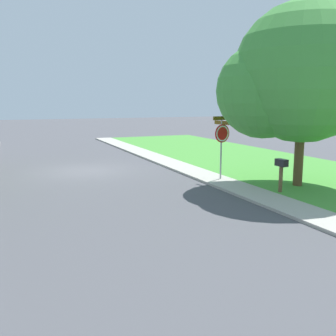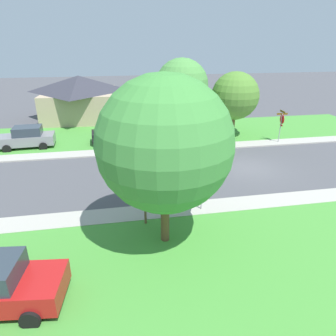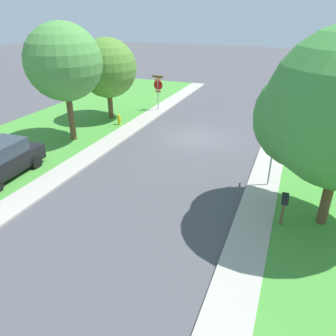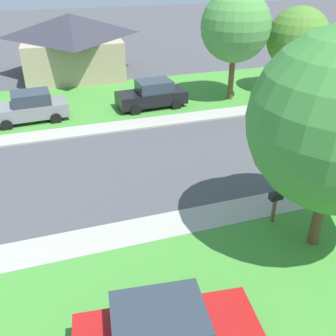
# 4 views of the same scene
# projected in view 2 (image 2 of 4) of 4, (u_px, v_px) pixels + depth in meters

# --- Properties ---
(ground_plane) EXTENTS (120.00, 120.00, 0.00)m
(ground_plane) POSITION_uv_depth(u_px,v_px,m) (248.00, 168.00, 20.88)
(ground_plane) COLOR #4C4C51
(sidewalk_east) EXTENTS (1.40, 56.00, 0.10)m
(sidewalk_east) POSITION_uv_depth(u_px,v_px,m) (75.00, 154.00, 23.16)
(sidewalk_east) COLOR #ADA89E
(sidewalk_east) RESTS_ON ground
(lawn_east) EXTENTS (8.00, 56.00, 0.08)m
(lawn_east) POSITION_uv_depth(u_px,v_px,m) (80.00, 137.00, 27.43)
(lawn_east) COLOR #479338
(lawn_east) RESTS_ON ground
(sidewalk_west) EXTENTS (1.40, 56.00, 0.10)m
(sidewalk_west) POSITION_uv_depth(u_px,v_px,m) (55.00, 221.00, 14.64)
(sidewalk_west) COLOR #ADA89E
(sidewalk_west) RESTS_ON ground
(lawn_west) EXTENTS (8.00, 56.00, 0.08)m
(lawn_west) POSITION_uv_depth(u_px,v_px,m) (33.00, 296.00, 10.39)
(lawn_west) COLOR #479338
(lawn_west) RESTS_ON ground
(stop_sign_near_corner) EXTENTS (0.92, 0.92, 2.77)m
(stop_sign_near_corner) POSITION_uv_depth(u_px,v_px,m) (282.00, 121.00, 25.20)
(stop_sign_near_corner) COLOR #9E9EA3
(stop_sign_near_corner) RESTS_ON ground
(stop_sign_far_corner) EXTENTS (0.91, 0.91, 2.77)m
(stop_sign_far_corner) POSITION_uv_depth(u_px,v_px,m) (202.00, 177.00, 14.93)
(stop_sign_far_corner) COLOR #9E9EA3
(stop_sign_far_corner) RESTS_ON ground
(car_black_far_down_street) EXTENTS (2.23, 4.40, 1.76)m
(car_black_far_down_street) POSITION_uv_depth(u_px,v_px,m) (119.00, 133.00, 25.57)
(car_black_far_down_street) COLOR black
(car_black_far_down_street) RESTS_ON ground
(car_grey_driveway_right) EXTENTS (2.24, 4.40, 1.76)m
(car_grey_driveway_right) POSITION_uv_depth(u_px,v_px,m) (27.00, 137.00, 24.40)
(car_grey_driveway_right) COLOR gray
(car_grey_driveway_right) RESTS_ON ground
(tree_corner_large) EXTENTS (4.39, 4.08, 5.71)m
(tree_corner_large) POSITION_uv_depth(u_px,v_px,m) (236.00, 97.00, 26.44)
(tree_corner_large) COLOR brown
(tree_corner_large) RESTS_ON ground
(tree_across_right) EXTENTS (5.73, 5.33, 7.12)m
(tree_across_right) POSITION_uv_depth(u_px,v_px,m) (169.00, 146.00, 11.95)
(tree_across_right) COLOR brown
(tree_across_right) RESTS_ON ground
(tree_sidewalk_mid) EXTENTS (4.64, 4.31, 6.84)m
(tree_sidewalk_mid) POSITION_uv_depth(u_px,v_px,m) (183.00, 87.00, 25.14)
(tree_sidewalk_mid) COLOR brown
(tree_sidewalk_mid) RESTS_ON ground
(house_right_setback) EXTENTS (9.44, 8.32, 4.60)m
(house_right_setback) POSITION_uv_depth(u_px,v_px,m) (80.00, 97.00, 33.27)
(house_right_setback) COLOR tan
(house_right_setback) RESTS_ON ground
(fire_hydrant) EXTENTS (0.38, 0.22, 0.83)m
(fire_hydrant) POSITION_uv_depth(u_px,v_px,m) (225.00, 137.00, 26.00)
(fire_hydrant) COLOR gold
(fire_hydrant) RESTS_ON ground
(mailbox) EXTENTS (0.26, 0.49, 1.31)m
(mailbox) POSITION_uv_depth(u_px,v_px,m) (145.00, 206.00, 14.08)
(mailbox) COLOR brown
(mailbox) RESTS_ON ground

